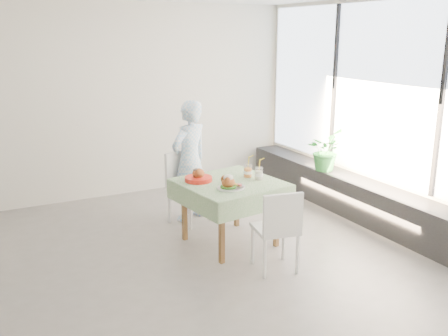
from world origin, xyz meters
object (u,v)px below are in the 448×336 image
main_dish (230,184)px  potted_plant (324,150)px  diner (190,161)px  juice_cup_orange (248,171)px  chair_near (275,245)px  cafe_table (230,205)px  chair_far (189,201)px

main_dish → potted_plant: bearing=23.5°
diner → juice_cup_orange: diner is taller
chair_near → juice_cup_orange: juice_cup_orange is taller
cafe_table → chair_near: size_ratio=1.35×
cafe_table → diner: bearing=95.3°
diner → main_dish: size_ratio=4.93×
juice_cup_orange → cafe_table: bearing=-165.4°
chair_far → chair_near: size_ratio=1.05×
chair_far → chair_near: (0.25, -1.65, -0.01)m
chair_far → potted_plant: (1.97, -0.23, 0.50)m
chair_near → juice_cup_orange: (0.17, 0.88, 0.54)m
main_dish → juice_cup_orange: juice_cup_orange is taller
cafe_table → chair_far: (-0.15, 0.85, -0.18)m
diner → juice_cup_orange: (0.36, -0.86, 0.03)m
chair_far → diner: diner is taller
main_dish → juice_cup_orange: bearing=37.2°
cafe_table → juice_cup_orange: 0.45m
diner → main_dish: diner is taller
chair_far → main_dish: (0.02, -1.08, 0.51)m
chair_near → potted_plant: potted_plant is taller
chair_near → diner: 1.82m
diner → potted_plant: 1.93m
chair_far → chair_near: chair_far is taller
chair_far → potted_plant: potted_plant is taller
chair_far → main_dish: 1.19m
chair_far → juice_cup_orange: 1.03m
cafe_table → diner: 0.99m
main_dish → chair_near: bearing=-68.5°
chair_far → chair_near: 1.67m
diner → juice_cup_orange: bearing=91.1°
cafe_table → potted_plant: size_ratio=2.05×
chair_far → diner: (0.06, 0.09, 0.50)m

